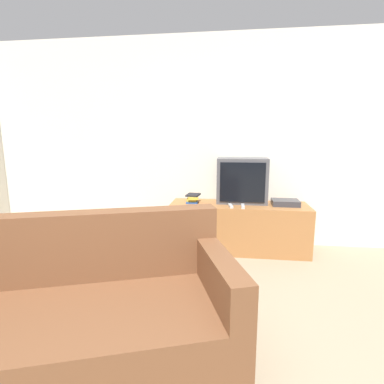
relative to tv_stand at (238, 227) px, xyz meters
name	(u,v)px	position (x,y,z in m)	size (l,w,h in m)	color
wall_back	(218,142)	(-0.27, 0.31, 1.01)	(9.00, 0.06, 2.60)	silver
tv_stand	(238,227)	(0.00, 0.00, 0.00)	(1.64, 0.53, 0.57)	#9E6638
television	(242,181)	(0.03, 0.10, 0.56)	(0.60, 0.32, 0.54)	#4C4C51
couch	(57,323)	(-1.08, -2.08, 0.00)	(2.23, 1.51, 0.88)	brown
book_stack	(193,198)	(-0.56, 0.02, 0.34)	(0.18, 0.23, 0.10)	#23478E
remote_on_stand	(231,206)	(-0.10, -0.15, 0.30)	(0.07, 0.18, 0.02)	#B7B7B7
remote_secondary	(243,206)	(0.04, -0.16, 0.30)	(0.04, 0.19, 0.02)	#B7B7B7
set_top_box	(285,203)	(0.54, 0.01, 0.32)	(0.31, 0.23, 0.07)	#333338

